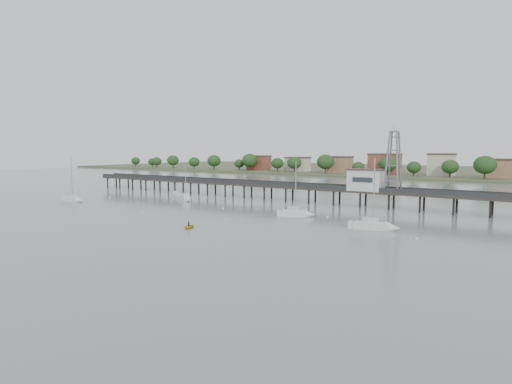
{
  "coord_description": "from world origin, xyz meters",
  "views": [
    {
      "loc": [
        61.71,
        -40.71,
        13.94
      ],
      "look_at": [
        4.82,
        42.0,
        4.0
      ],
      "focal_mm": 30.0,
      "sensor_mm": 36.0,
      "label": 1
    }
  ],
  "objects_px": {
    "pier": "(278,186)",
    "sailboat_a": "(74,199)",
    "white_tender": "(176,194)",
    "yellow_dinghy": "(189,228)",
    "lattice_tower": "(393,162)",
    "sailboat_d": "(378,226)",
    "sailboat_b": "(186,199)",
    "sailboat_c": "(299,213)"
  },
  "relations": [
    {
      "from": "sailboat_b",
      "to": "yellow_dinghy",
      "type": "height_order",
      "value": "sailboat_b"
    },
    {
      "from": "pier",
      "to": "sailboat_b",
      "type": "xyz_separation_m",
      "value": [
        -19.64,
        -16.07,
        -3.14
      ]
    },
    {
      "from": "sailboat_c",
      "to": "sailboat_b",
      "type": "xyz_separation_m",
      "value": [
        -38.54,
        6.62,
        0.01
      ]
    },
    {
      "from": "yellow_dinghy",
      "to": "sailboat_a",
      "type": "bearing_deg",
      "value": 144.68
    },
    {
      "from": "sailboat_b",
      "to": "sailboat_a",
      "type": "height_order",
      "value": "sailboat_a"
    },
    {
      "from": "pier",
      "to": "lattice_tower",
      "type": "xyz_separation_m",
      "value": [
        31.5,
        0.0,
        7.31
      ]
    },
    {
      "from": "sailboat_d",
      "to": "white_tender",
      "type": "height_order",
      "value": "sailboat_d"
    },
    {
      "from": "sailboat_d",
      "to": "white_tender",
      "type": "bearing_deg",
      "value": 150.12
    },
    {
      "from": "pier",
      "to": "sailboat_a",
      "type": "distance_m",
      "value": 55.48
    },
    {
      "from": "pier",
      "to": "sailboat_d",
      "type": "xyz_separation_m",
      "value": [
        37.56,
        -27.99,
        -3.15
      ]
    },
    {
      "from": "sailboat_a",
      "to": "sailboat_b",
      "type": "bearing_deg",
      "value": 36.35
    },
    {
      "from": "sailboat_c",
      "to": "sailboat_d",
      "type": "distance_m",
      "value": 19.39
    },
    {
      "from": "lattice_tower",
      "to": "sailboat_d",
      "type": "distance_m",
      "value": 30.49
    },
    {
      "from": "white_tender",
      "to": "sailboat_a",
      "type": "bearing_deg",
      "value": -90.95
    },
    {
      "from": "lattice_tower",
      "to": "sailboat_a",
      "type": "relative_size",
      "value": 1.25
    },
    {
      "from": "yellow_dinghy",
      "to": "sailboat_d",
      "type": "bearing_deg",
      "value": 8.07
    },
    {
      "from": "lattice_tower",
      "to": "sailboat_c",
      "type": "distance_m",
      "value": 27.98
    },
    {
      "from": "sailboat_d",
      "to": "white_tender",
      "type": "distance_m",
      "value": 73.19
    },
    {
      "from": "sailboat_c",
      "to": "white_tender",
      "type": "distance_m",
      "value": 53.8
    },
    {
      "from": "white_tender",
      "to": "sailboat_d",
      "type": "bearing_deg",
      "value": 4.28
    },
    {
      "from": "white_tender",
      "to": "pier",
      "type": "bearing_deg",
      "value": 33.11
    },
    {
      "from": "pier",
      "to": "sailboat_c",
      "type": "distance_m",
      "value": 29.7
    },
    {
      "from": "white_tender",
      "to": "sailboat_b",
      "type": "bearing_deg",
      "value": -14.01
    },
    {
      "from": "sailboat_c",
      "to": "sailboat_d",
      "type": "height_order",
      "value": "sailboat_d"
    },
    {
      "from": "pier",
      "to": "white_tender",
      "type": "height_order",
      "value": "pier"
    },
    {
      "from": "sailboat_b",
      "to": "sailboat_a",
      "type": "distance_m",
      "value": 30.03
    },
    {
      "from": "sailboat_a",
      "to": "yellow_dinghy",
      "type": "bearing_deg",
      "value": -12.97
    },
    {
      "from": "sailboat_d",
      "to": "sailboat_b",
      "type": "height_order",
      "value": "sailboat_d"
    },
    {
      "from": "pier",
      "to": "sailboat_a",
      "type": "xyz_separation_m",
      "value": [
        -43.5,
        -34.29,
        -3.15
      ]
    },
    {
      "from": "white_tender",
      "to": "lattice_tower",
      "type": "bearing_deg",
      "value": 27.18
    },
    {
      "from": "pier",
      "to": "sailboat_a",
      "type": "height_order",
      "value": "sailboat_a"
    },
    {
      "from": "lattice_tower",
      "to": "yellow_dinghy",
      "type": "xyz_separation_m",
      "value": [
        -22.45,
        -45.42,
        -11.1
      ]
    },
    {
      "from": "sailboat_b",
      "to": "lattice_tower",
      "type": "bearing_deg",
      "value": 50.44
    },
    {
      "from": "sailboat_c",
      "to": "yellow_dinghy",
      "type": "bearing_deg",
      "value": -135.14
    },
    {
      "from": "sailboat_a",
      "to": "yellow_dinghy",
      "type": "relative_size",
      "value": 4.06
    },
    {
      "from": "lattice_tower",
      "to": "sailboat_d",
      "type": "relative_size",
      "value": 1.18
    },
    {
      "from": "sailboat_c",
      "to": "white_tender",
      "type": "bearing_deg",
      "value": 141.4
    },
    {
      "from": "pier",
      "to": "sailboat_a",
      "type": "bearing_deg",
      "value": -141.75
    },
    {
      "from": "sailboat_a",
      "to": "white_tender",
      "type": "bearing_deg",
      "value": 67.12
    },
    {
      "from": "sailboat_a",
      "to": "white_tender",
      "type": "relative_size",
      "value": 3.34
    },
    {
      "from": "white_tender",
      "to": "yellow_dinghy",
      "type": "bearing_deg",
      "value": -21.77
    },
    {
      "from": "lattice_tower",
      "to": "yellow_dinghy",
      "type": "relative_size",
      "value": 5.08
    }
  ]
}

